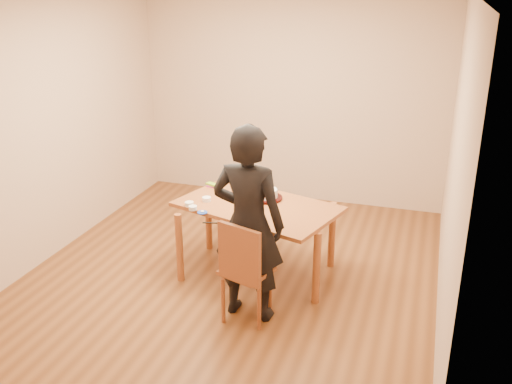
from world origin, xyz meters
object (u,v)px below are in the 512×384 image
(dining_table, at_px, (258,206))
(cake, at_px, (267,193))
(dining_chair, at_px, (247,271))
(person, at_px, (248,224))
(cake_plate, at_px, (266,198))

(dining_table, xyz_separation_m, cake, (0.04, 0.17, 0.08))
(dining_chair, distance_m, cake, 1.02)
(dining_chair, height_order, person, person)
(person, bearing_deg, dining_chair, 92.87)
(dining_chair, bearing_deg, cake_plate, 115.29)
(cake_plate, bearing_deg, dining_chair, -83.32)
(dining_chair, bearing_deg, cake, 115.29)
(dining_table, relative_size, cake_plate, 4.78)
(dining_table, bearing_deg, dining_chair, -62.22)
(person, bearing_deg, cake, -80.12)
(dining_table, height_order, cake_plate, cake_plate)
(dining_chair, height_order, cake_plate, cake_plate)
(cake_plate, relative_size, cake, 1.43)
(dining_table, distance_m, cake_plate, 0.18)
(dining_table, bearing_deg, person, -61.56)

